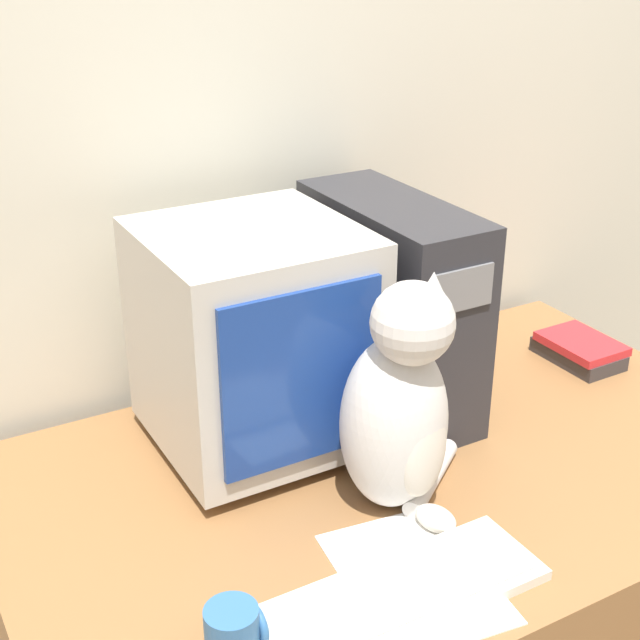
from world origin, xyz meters
The scene contains 10 objects.
wall_back centered at (0.00, 0.95, 1.25)m, with size 7.00×0.05×2.50m.
desk centered at (0.00, 0.44, 0.36)m, with size 1.46×0.89×0.71m.
crt_monitor centered at (-0.21, 0.64, 0.94)m, with size 0.37×0.38×0.43m.
computer_tower centered at (0.10, 0.65, 0.93)m, with size 0.18×0.45×0.43m.
keyboard centered at (-0.22, 0.15, 0.72)m, with size 0.47×0.16×0.02m.
cat centered at (-0.08, 0.35, 0.90)m, with size 0.29×0.25×0.42m.
book_stack centered at (0.57, 0.59, 0.74)m, with size 0.13×0.19×0.05m.
pen centered at (-0.27, 0.22, 0.72)m, with size 0.15×0.02×0.01m.
paper_sheet centered at (-0.16, 0.18, 0.72)m, with size 0.25×0.32×0.00m.
mug centered at (-0.47, 0.17, 0.76)m, with size 0.08×0.08×0.08m.
Camera 1 is at (-0.82, -0.68, 1.65)m, focal length 50.00 mm.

